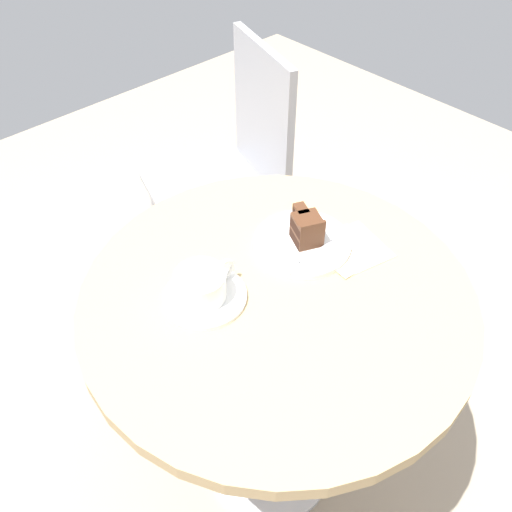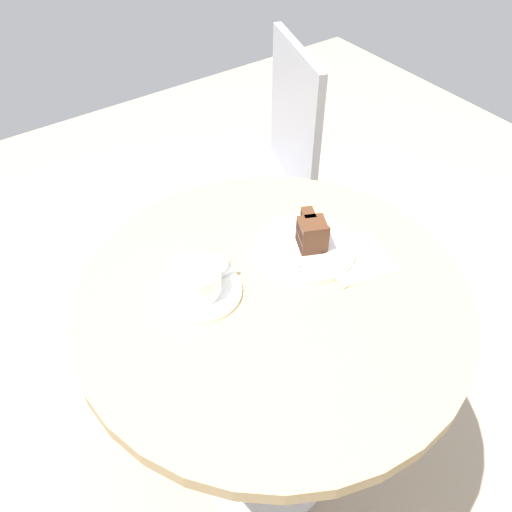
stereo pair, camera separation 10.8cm
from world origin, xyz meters
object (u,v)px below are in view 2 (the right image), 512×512
Objects in this scene: fork at (307,264)px; cake_plate at (307,247)px; cafe_chair at (266,164)px; saucer at (201,291)px; coffee_cup at (197,278)px; teaspoon at (190,273)px; cake_slice at (312,233)px; napkin at (354,258)px.

cake_plate is at bearing -126.32° from fork.
cake_plate is 0.23× the size of cafe_chair.
cake_plate is (0.25, -0.02, 0.00)m from saucer.
coffee_cup is at bearing -28.71° from cafe_chair.
teaspoon is 0.11× the size of cafe_chair.
napkin is (0.05, -0.08, -0.04)m from cake_slice.
coffee_cup is 0.26m from cake_plate.
cafe_chair is at bearing 70.31° from napkin.
fork is 0.16× the size of cafe_chair.
teaspoon is 0.60× the size of napkin.
cake_slice is at bearing 124.41° from napkin.
fork is (0.21, -0.07, 0.01)m from saucer.
teaspoon is at bearing -30.90° from cafe_chair.
cake_slice is at bearing -5.49° from saucer.
coffee_cup is at bearing 161.09° from napkin.
cafe_chair is (0.53, 0.46, -0.21)m from teaspoon.
napkin is at bearing -18.91° from coffee_cup.
cake_plate is at bearing -5.56° from saucer.
napkin is (0.31, -0.15, -0.01)m from teaspoon.
teaspoon is 0.47× the size of cake_plate.
cake_plate reaches higher than napkin.
napkin is at bearing -18.48° from saucer.
saucer is 0.26m from cake_slice.
cake_plate is at bearing -37.05° from teaspoon.
cake_plate is at bearing -6.32° from coffee_cup.
cake_plate is at bearing 128.13° from napkin.
fork is at bearing -11.11° from cafe_chair.
saucer is 1.72× the size of cake_slice.
coffee_cup is 1.37× the size of teaspoon.
coffee_cup reaches higher than teaspoon.
cake_plate is 2.21× the size of cake_slice.
teaspoon is 0.26m from cake_slice.
saucer is 0.05m from teaspoon.
cake_slice reaches higher than saucer.
cake_slice is 0.65m from cafe_chair.
napkin is (0.06, -0.08, -0.00)m from cake_plate.
cafe_chair is at bearing 43.93° from saucer.
saucer is 0.18× the size of cafe_chair.
cake_plate is 0.64m from cafe_chair.
fork reaches higher than saucer.
cake_slice is at bearing -36.62° from teaspoon.
coffee_cup is 0.64× the size of cake_plate.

